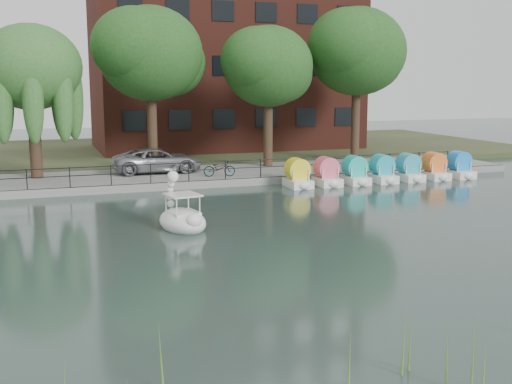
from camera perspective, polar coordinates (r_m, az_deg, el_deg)
ground_plane at (r=21.46m, az=2.27°, el=-5.24°), size 120.00×120.00×0.00m
promenade at (r=36.48m, az=-6.98°, el=1.32°), size 40.00×6.00×0.40m
kerb at (r=33.63m, az=-5.90°, el=0.61°), size 40.00×0.25×0.40m
land_strip at (r=50.14m, az=-10.42°, el=3.54°), size 60.00×22.00×0.36m
railing at (r=33.69m, az=-6.01°, el=2.25°), size 32.00×0.05×1.00m
apartment_building at (r=51.49m, az=-2.79°, el=14.09°), size 20.00×10.07×18.00m
willow_mid at (r=36.26m, az=-19.39°, el=10.38°), size 5.32×5.32×8.15m
broadleaf_center at (r=37.87m, az=-9.38°, el=11.99°), size 6.00×6.00×9.25m
broadleaf_right at (r=39.21m, az=1.10°, el=11.05°), size 5.40×5.40×8.32m
broadleaf_far at (r=42.83m, az=8.99°, el=12.19°), size 6.30×6.30×9.71m
minivan at (r=36.91m, az=-8.72°, el=2.95°), size 2.75×5.81×1.60m
bicycle at (r=35.14m, az=-3.28°, el=2.20°), size 0.92×1.80×1.00m
swan_boat at (r=24.63m, az=-6.61°, el=-2.20°), size 2.04×2.78×2.14m
pedal_boat_row at (r=36.31m, az=11.16°, el=1.81°), size 11.35×1.70×1.40m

